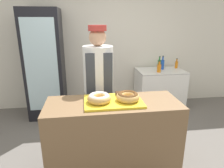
# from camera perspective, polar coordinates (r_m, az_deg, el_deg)

# --- Properties ---
(wall_back) EXTENTS (8.00, 0.06, 2.70)m
(wall_back) POSITION_cam_1_polar(r_m,az_deg,el_deg) (4.17, -3.93, 11.90)
(wall_back) COLOR silver
(wall_back) RESTS_ON ground_plane
(display_counter) EXTENTS (1.49, 0.58, 0.91)m
(display_counter) POSITION_cam_1_polar(r_m,az_deg,el_deg) (2.42, 0.34, -15.18)
(display_counter) COLOR brown
(display_counter) RESTS_ON ground_plane
(serving_tray) EXTENTS (0.63, 0.44, 0.02)m
(serving_tray) POSITION_cam_1_polar(r_m,az_deg,el_deg) (2.20, 0.36, -4.95)
(serving_tray) COLOR yellow
(serving_tray) RESTS_ON display_counter
(donut_light_glaze) EXTENTS (0.26, 0.26, 0.09)m
(donut_light_glaze) POSITION_cam_1_polar(r_m,az_deg,el_deg) (2.14, -3.70, -3.94)
(donut_light_glaze) COLOR tan
(donut_light_glaze) RESTS_ON serving_tray
(donut_chocolate_glaze) EXTENTS (0.26, 0.26, 0.09)m
(donut_chocolate_glaze) POSITION_cam_1_polar(r_m,az_deg,el_deg) (2.18, 4.54, -3.52)
(donut_chocolate_glaze) COLOR tan
(donut_chocolate_glaze) RESTS_ON serving_tray
(brownie_back_left) EXTENTS (0.10, 0.10, 0.03)m
(brownie_back_left) POSITION_cam_1_polar(r_m,az_deg,el_deg) (2.32, -2.69, -3.00)
(brownie_back_left) COLOR #382111
(brownie_back_left) RESTS_ON serving_tray
(brownie_back_right) EXTENTS (0.10, 0.10, 0.03)m
(brownie_back_right) POSITION_cam_1_polar(r_m,az_deg,el_deg) (2.35, 2.29, -2.76)
(brownie_back_right) COLOR #382111
(brownie_back_right) RESTS_ON serving_tray
(baker_person) EXTENTS (0.40, 0.40, 1.71)m
(baker_person) POSITION_cam_1_polar(r_m,az_deg,el_deg) (2.76, -3.84, -0.68)
(baker_person) COLOR #4C4C51
(baker_person) RESTS_ON ground_plane
(beverage_fridge) EXTENTS (0.65, 0.67, 1.98)m
(beverage_fridge) POSITION_cam_1_polar(r_m,az_deg,el_deg) (3.90, -18.54, 5.25)
(beverage_fridge) COLOR black
(beverage_fridge) RESTS_ON ground_plane
(chest_freezer) EXTENTS (0.93, 0.62, 0.81)m
(chest_freezer) POSITION_cam_1_polar(r_m,az_deg,el_deg) (4.27, 13.38, -1.34)
(chest_freezer) COLOR white
(chest_freezer) RESTS_ON ground_plane
(bottle_blue) EXTENTS (0.07, 0.07, 0.28)m
(bottle_blue) POSITION_cam_1_polar(r_m,az_deg,el_deg) (4.22, 14.23, 5.52)
(bottle_blue) COLOR #1E4CB2
(bottle_blue) RESTS_ON chest_freezer
(bottle_orange) EXTENTS (0.06, 0.06, 0.20)m
(bottle_orange) POSITION_cam_1_polar(r_m,az_deg,el_deg) (4.42, 17.94, 5.37)
(bottle_orange) COLOR orange
(bottle_orange) RESTS_ON chest_freezer
(bottle_orange_b) EXTENTS (0.08, 0.08, 0.22)m
(bottle_orange_b) POSITION_cam_1_polar(r_m,az_deg,el_deg) (3.96, 13.30, 4.53)
(bottle_orange_b) COLOR orange
(bottle_orange_b) RESTS_ON chest_freezer
(bottle_green) EXTENTS (0.06, 0.06, 0.25)m
(bottle_green) POSITION_cam_1_polar(r_m,az_deg,el_deg) (4.32, 13.36, 5.71)
(bottle_green) COLOR #2D8C38
(bottle_green) RESTS_ON chest_freezer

